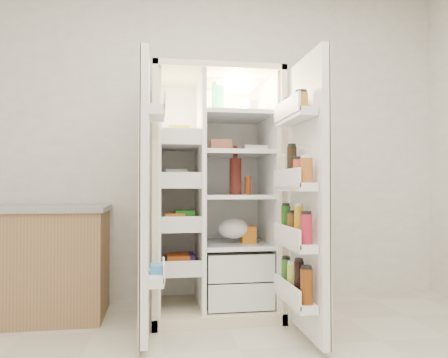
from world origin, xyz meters
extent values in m
cube|color=white|center=(0.00, 2.00, 1.35)|extent=(4.00, 0.02, 2.70)
cube|color=beige|center=(-0.05, 1.93, 0.90)|extent=(0.92, 0.04, 1.80)
cube|color=beige|center=(-0.49, 1.60, 0.90)|extent=(0.04, 0.70, 1.80)
cube|color=beige|center=(0.39, 1.60, 0.90)|extent=(0.04, 0.70, 1.80)
cube|color=beige|center=(-0.05, 1.60, 1.78)|extent=(0.92, 0.70, 0.04)
cube|color=beige|center=(-0.05, 1.60, 0.04)|extent=(0.92, 0.70, 0.08)
cube|color=white|center=(-0.05, 1.90, 0.92)|extent=(0.84, 0.02, 1.68)
cube|color=white|center=(-0.46, 1.60, 0.92)|extent=(0.02, 0.62, 1.68)
cube|color=white|center=(0.36, 1.60, 0.92)|extent=(0.02, 0.62, 1.68)
cube|color=white|center=(-0.16, 1.60, 0.92)|extent=(0.03, 0.62, 1.68)
cube|color=silver|center=(0.10, 1.58, 0.18)|extent=(0.47, 0.52, 0.19)
cube|color=silver|center=(0.10, 1.58, 0.39)|extent=(0.47, 0.52, 0.19)
cube|color=#FFD18C|center=(0.10, 1.65, 1.72)|extent=(0.30, 0.30, 0.02)
cube|color=silver|center=(-0.32, 1.60, 0.35)|extent=(0.28, 0.58, 0.02)
cube|color=silver|center=(-0.32, 1.60, 0.65)|extent=(0.28, 0.58, 0.02)
cube|color=silver|center=(-0.32, 1.60, 0.95)|extent=(0.28, 0.58, 0.02)
cube|color=silver|center=(-0.32, 1.60, 1.25)|extent=(0.28, 0.58, 0.02)
cube|color=silver|center=(0.10, 1.60, 0.52)|extent=(0.49, 0.58, 0.01)
cube|color=silver|center=(0.10, 1.60, 0.88)|extent=(0.49, 0.58, 0.01)
cube|color=silver|center=(0.10, 1.60, 1.20)|extent=(0.49, 0.58, 0.02)
cube|color=silver|center=(0.10, 1.60, 1.48)|extent=(0.49, 0.58, 0.02)
cube|color=#BC4E1A|center=(-0.32, 1.60, 0.41)|extent=(0.16, 0.20, 0.10)
cube|color=#227B21|center=(-0.32, 1.60, 0.72)|extent=(0.14, 0.18, 0.12)
cube|color=white|center=(-0.32, 1.60, 0.99)|extent=(0.20, 0.22, 0.07)
cube|color=gold|center=(-0.32, 1.60, 1.33)|extent=(0.15, 0.16, 0.14)
cube|color=#4F35A1|center=(-0.32, 1.60, 0.40)|extent=(0.18, 0.20, 0.09)
cube|color=orange|center=(-0.32, 1.60, 0.71)|extent=(0.14, 0.18, 0.10)
cube|color=silver|center=(-0.32, 1.60, 1.02)|extent=(0.16, 0.16, 0.12)
sphere|color=orange|center=(-0.02, 1.50, 0.12)|extent=(0.07, 0.07, 0.07)
sphere|color=orange|center=(0.07, 1.54, 0.12)|extent=(0.07, 0.07, 0.07)
sphere|color=orange|center=(0.17, 1.50, 0.12)|extent=(0.07, 0.07, 0.07)
sphere|color=orange|center=(0.03, 1.64, 0.12)|extent=(0.07, 0.07, 0.07)
sphere|color=orange|center=(0.13, 1.62, 0.12)|extent=(0.07, 0.07, 0.07)
sphere|color=orange|center=(0.23, 1.58, 0.12)|extent=(0.07, 0.07, 0.07)
sphere|color=orange|center=(-0.05, 1.58, 0.12)|extent=(0.07, 0.07, 0.07)
ellipsoid|color=#356923|center=(0.10, 1.60, 0.40)|extent=(0.26, 0.24, 0.11)
cylinder|color=#3E120D|center=(0.09, 1.51, 1.02)|extent=(0.09, 0.09, 0.27)
cylinder|color=maroon|center=(0.19, 1.52, 0.96)|extent=(0.05, 0.05, 0.14)
cube|color=#29975C|center=(-0.03, 1.57, 1.61)|extent=(0.08, 0.08, 0.24)
cylinder|color=silver|center=(0.21, 1.53, 1.54)|extent=(0.12, 0.12, 0.11)
cylinder|color=#AC9027|center=(0.14, 1.71, 1.53)|extent=(0.07, 0.07, 0.09)
cube|color=white|center=(0.29, 1.59, 1.24)|extent=(0.23, 0.10, 0.06)
cube|color=#AD6545|center=(-0.01, 1.58, 1.26)|extent=(0.16, 0.09, 0.10)
ellipsoid|color=white|center=(0.09, 1.61, 0.60)|extent=(0.24, 0.22, 0.15)
cube|color=orange|center=(0.20, 1.60, 0.59)|extent=(0.10, 0.12, 0.12)
cube|color=white|center=(-0.55, 1.05, 0.90)|extent=(0.05, 0.40, 1.72)
cube|color=beige|center=(-0.58, 1.05, 0.90)|extent=(0.01, 0.40, 1.72)
cube|color=white|center=(-0.48, 1.05, 0.40)|extent=(0.09, 0.32, 0.06)
cube|color=white|center=(-0.48, 1.05, 1.40)|extent=(0.09, 0.32, 0.06)
cube|color=#338CCC|center=(-0.48, 1.05, 0.43)|extent=(0.07, 0.12, 0.10)
cube|color=white|center=(0.45, 0.96, 0.90)|extent=(0.05, 0.58, 1.72)
cube|color=beige|center=(0.47, 0.96, 0.90)|extent=(0.01, 0.58, 1.72)
cube|color=white|center=(0.36, 0.96, 0.26)|extent=(0.11, 0.50, 0.05)
cube|color=white|center=(0.36, 0.96, 0.60)|extent=(0.11, 0.50, 0.05)
cube|color=white|center=(0.36, 0.96, 0.95)|extent=(0.11, 0.50, 0.05)
cube|color=white|center=(0.36, 0.96, 1.38)|extent=(0.11, 0.50, 0.05)
cylinder|color=#6A300B|center=(0.36, 0.76, 0.39)|extent=(0.07, 0.07, 0.20)
cylinder|color=black|center=(0.36, 0.89, 0.40)|extent=(0.06, 0.06, 0.22)
cylinder|color=#C5D346|center=(0.36, 1.02, 0.38)|extent=(0.06, 0.06, 0.18)
cylinder|color=#336822|center=(0.36, 1.15, 0.38)|extent=(0.06, 0.06, 0.19)
cylinder|color=#A61B30|center=(0.36, 0.76, 0.71)|extent=(0.07, 0.07, 0.17)
cylinder|color=#C48D17|center=(0.36, 0.89, 0.73)|extent=(0.06, 0.06, 0.21)
cylinder|color=#583916|center=(0.36, 1.02, 0.70)|extent=(0.07, 0.07, 0.16)
cylinder|color=#1B5112|center=(0.36, 1.15, 0.72)|extent=(0.06, 0.06, 0.20)
cylinder|color=#9F5D22|center=(0.36, 0.76, 1.04)|extent=(0.07, 0.07, 0.14)
cylinder|color=#B33E2E|center=(0.36, 0.89, 1.04)|extent=(0.07, 0.07, 0.14)
cylinder|color=black|center=(0.36, 1.02, 1.09)|extent=(0.06, 0.06, 0.23)
cylinder|color=beige|center=(0.36, 1.15, 1.06)|extent=(0.06, 0.06, 0.18)
cylinder|color=olive|center=(0.36, 0.84, 1.45)|extent=(0.08, 0.08, 0.10)
cylinder|color=olive|center=(0.36, 1.06, 1.45)|extent=(0.08, 0.08, 0.10)
cube|color=#906748|center=(-1.40, 1.68, 0.39)|extent=(1.08, 0.56, 0.77)
cube|color=gray|center=(-1.40, 1.68, 0.79)|extent=(1.12, 0.59, 0.04)
camera|label=1|loc=(-0.48, -1.55, 0.95)|focal=34.00mm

